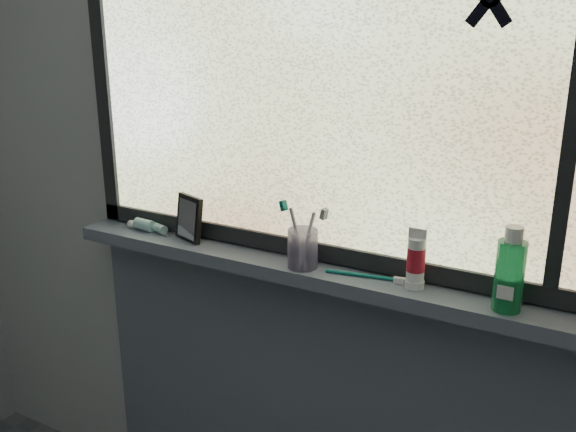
{
  "coord_description": "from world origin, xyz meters",
  "views": [
    {
      "loc": [
        0.73,
        -0.24,
        1.7
      ],
      "look_at": [
        0.02,
        1.05,
        1.22
      ],
      "focal_mm": 40.0,
      "sensor_mm": 36.0,
      "label": 1
    }
  ],
  "objects_px": {
    "vanity_mirror": "(189,218)",
    "cream_tube": "(416,257)",
    "toothbrush_cup": "(303,249)",
    "mouthwash_bottle": "(510,269)"
  },
  "relations": [
    {
      "from": "vanity_mirror",
      "to": "mouthwash_bottle",
      "type": "distance_m",
      "value": 0.95
    },
    {
      "from": "vanity_mirror",
      "to": "mouthwash_bottle",
      "type": "bearing_deg",
      "value": 17.37
    },
    {
      "from": "toothbrush_cup",
      "to": "mouthwash_bottle",
      "type": "xyz_separation_m",
      "value": [
        0.54,
        0.0,
        0.05
      ]
    },
    {
      "from": "toothbrush_cup",
      "to": "cream_tube",
      "type": "distance_m",
      "value": 0.31
    },
    {
      "from": "vanity_mirror",
      "to": "toothbrush_cup",
      "type": "height_order",
      "value": "vanity_mirror"
    },
    {
      "from": "vanity_mirror",
      "to": "cream_tube",
      "type": "xyz_separation_m",
      "value": [
        0.72,
        -0.01,
        0.01
      ]
    },
    {
      "from": "vanity_mirror",
      "to": "toothbrush_cup",
      "type": "distance_m",
      "value": 0.41
    },
    {
      "from": "toothbrush_cup",
      "to": "vanity_mirror",
      "type": "bearing_deg",
      "value": 176.29
    },
    {
      "from": "mouthwash_bottle",
      "to": "toothbrush_cup",
      "type": "bearing_deg",
      "value": -179.87
    },
    {
      "from": "toothbrush_cup",
      "to": "cream_tube",
      "type": "bearing_deg",
      "value": 3.16
    }
  ]
}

